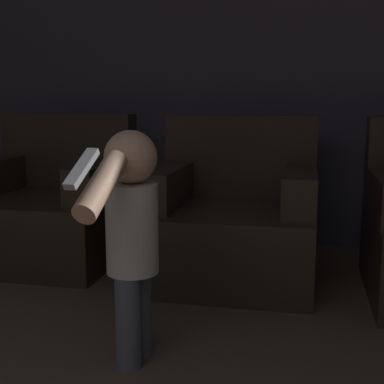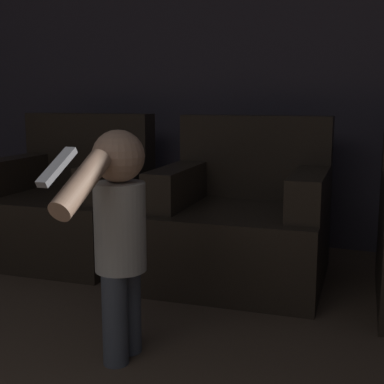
{
  "view_description": "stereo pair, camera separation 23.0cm",
  "coord_description": "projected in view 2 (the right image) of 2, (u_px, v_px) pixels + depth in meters",
  "views": [
    {
      "loc": [
        0.8,
        1.0,
        0.94
      ],
      "look_at": [
        0.14,
        3.17,
        0.54
      ],
      "focal_mm": 50.0,
      "sensor_mm": 36.0,
      "label": 1
    },
    {
      "loc": [
        1.02,
        1.08,
        0.94
      ],
      "look_at": [
        0.14,
        3.17,
        0.54
      ],
      "focal_mm": 50.0,
      "sensor_mm": 36.0,
      "label": 2
    }
  ],
  "objects": [
    {
      "name": "armchair_left",
      "position": [
        69.0,
        206.0,
        3.24
      ],
      "size": [
        0.91,
        0.89,
        0.85
      ],
      "rotation": [
        0.0,
        0.0,
        0.08
      ],
      "color": "black",
      "rests_on": "ground_plane"
    },
    {
      "name": "person_toddler",
      "position": [
        119.0,
        227.0,
        1.88
      ],
      "size": [
        0.18,
        0.58,
        0.84
      ],
      "rotation": [
        0.0,
        0.0,
        1.59
      ],
      "color": "#474C56",
      "rests_on": "ground_plane"
    },
    {
      "name": "wall_back",
      "position": [
        252.0,
        42.0,
        3.43
      ],
      "size": [
        8.4,
        0.05,
        2.6
      ],
      "color": "#3D3842",
      "rests_on": "ground_plane"
    },
    {
      "name": "armchair_middle",
      "position": [
        243.0,
        222.0,
        2.82
      ],
      "size": [
        0.91,
        0.9,
        0.85
      ],
      "rotation": [
        0.0,
        0.0,
        0.08
      ],
      "color": "black",
      "rests_on": "ground_plane"
    }
  ]
}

